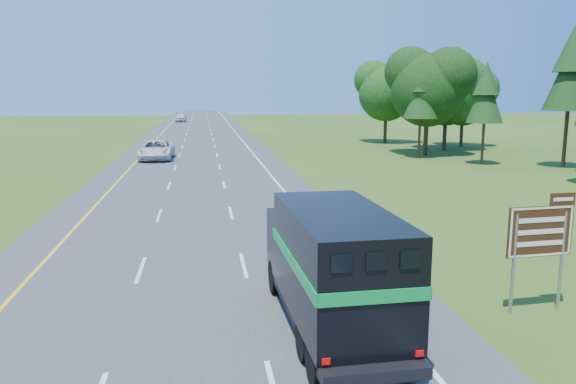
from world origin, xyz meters
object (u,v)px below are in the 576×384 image
object	(u,v)px
white_suv	(157,150)
far_car	(181,117)
horse_truck	(332,265)
exit_sign	(541,236)

from	to	relation	value
white_suv	far_car	world-z (taller)	white_suv
far_car	horse_truck	bearing A→B (deg)	-84.36
white_suv	far_car	bearing A→B (deg)	91.49
horse_truck	white_suv	bearing A→B (deg)	99.22
white_suv	exit_sign	world-z (taller)	exit_sign
horse_truck	far_car	distance (m)	104.03
horse_truck	far_car	bearing A→B (deg)	92.59
horse_truck	white_suv	xyz separation A→B (m)	(-7.47, 39.25, -0.93)
horse_truck	far_car	world-z (taller)	horse_truck
horse_truck	white_suv	size ratio (longest dim) A/B	1.21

